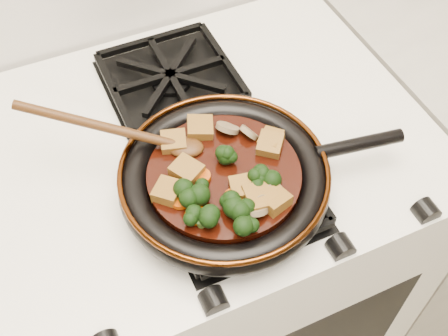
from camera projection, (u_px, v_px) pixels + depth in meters
name	position (u px, v px, depth m)	size (l,w,h in m)	color
stove	(207.00, 264.00, 1.30)	(0.76, 0.60, 0.90)	white
burner_grate_front	(237.00, 195.00, 0.85)	(0.23, 0.23, 0.03)	black
burner_grate_back	(171.00, 79.00, 1.01)	(0.23, 0.23, 0.03)	black
skillet	(226.00, 178.00, 0.84)	(0.44, 0.32, 0.05)	black
braising_sauce	(224.00, 177.00, 0.83)	(0.23, 0.23, 0.02)	black
tofu_cube_0	(270.00, 145.00, 0.85)	(0.04, 0.04, 0.02)	brown
tofu_cube_1	(274.00, 200.00, 0.79)	(0.04, 0.04, 0.02)	brown
tofu_cube_2	(168.00, 192.00, 0.79)	(0.04, 0.04, 0.02)	brown
tofu_cube_3	(200.00, 128.00, 0.87)	(0.04, 0.04, 0.02)	brown
tofu_cube_4	(174.00, 142.00, 0.85)	(0.04, 0.04, 0.02)	brown
tofu_cube_5	(244.00, 188.00, 0.80)	(0.04, 0.04, 0.02)	brown
tofu_cube_6	(260.00, 199.00, 0.79)	(0.04, 0.04, 0.02)	brown
tofu_cube_7	(271.00, 140.00, 0.85)	(0.04, 0.03, 0.02)	brown
tofu_cube_8	(187.00, 171.00, 0.81)	(0.04, 0.04, 0.02)	brown
broccoli_floret_0	(196.00, 196.00, 0.79)	(0.06, 0.06, 0.05)	black
broccoli_floret_1	(243.00, 221.00, 0.76)	(0.06, 0.06, 0.05)	black
broccoli_floret_2	(259.00, 178.00, 0.81)	(0.06, 0.06, 0.05)	black
broccoli_floret_3	(201.00, 221.00, 0.76)	(0.06, 0.06, 0.05)	black
broccoli_floret_4	(236.00, 206.00, 0.77)	(0.06, 0.06, 0.05)	black
broccoli_floret_5	(221.00, 154.00, 0.83)	(0.06, 0.06, 0.05)	black
carrot_coin_0	(234.00, 197.00, 0.79)	(0.03, 0.03, 0.01)	#AD3E04
carrot_coin_1	(202.00, 177.00, 0.81)	(0.03, 0.03, 0.01)	#AD3E04
carrot_coin_2	(180.00, 201.00, 0.79)	(0.03, 0.03, 0.01)	#AD3E04
carrot_coin_3	(179.00, 197.00, 0.79)	(0.03, 0.03, 0.01)	#AD3E04
carrot_coin_4	(196.00, 215.00, 0.77)	(0.03, 0.03, 0.01)	#AD3E04
mushroom_slice_0	(249.00, 132.00, 0.86)	(0.03, 0.03, 0.01)	olive
mushroom_slice_1	(228.00, 128.00, 0.87)	(0.04, 0.04, 0.01)	olive
mushroom_slice_2	(262.00, 205.00, 0.78)	(0.03, 0.03, 0.01)	olive
mushroom_slice_3	(274.00, 193.00, 0.79)	(0.03, 0.03, 0.01)	olive
mushroom_slice_4	(255.00, 210.00, 0.78)	(0.04, 0.04, 0.01)	olive
wooden_spoon	(137.00, 135.00, 0.83)	(0.15, 0.10, 0.26)	#43250E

